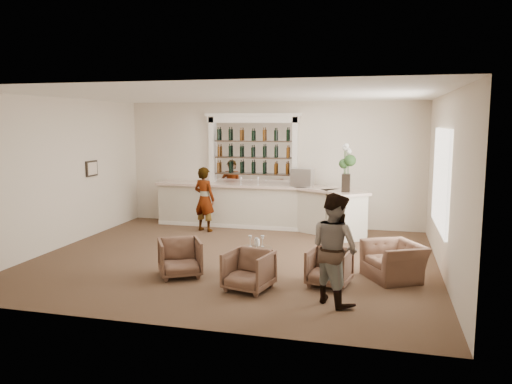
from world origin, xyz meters
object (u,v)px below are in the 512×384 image
cocktail_table (256,261)px  espresso_machine (302,177)px  armchair_left (180,258)px  bar_counter (261,207)px  armchair_far (394,261)px  sommelier (204,199)px  armchair_right (329,267)px  guest (335,248)px  armchair_center (249,270)px  flower_vase (346,165)px

cocktail_table → espresso_machine: (0.22, 3.92, 1.12)m
cocktail_table → armchair_left: 1.39m
bar_counter → armchair_far: 4.87m
sommelier → armchair_left: sommelier is taller
cocktail_table → armchair_right: 1.41m
cocktail_table → guest: guest is taller
armchair_left → armchair_right: armchair_left is taller
cocktail_table → armchair_far: (2.44, 0.33, 0.07)m
guest → espresso_machine: bearing=-34.1°
armchair_far → bar_counter: bearing=-167.0°
armchair_center → armchair_right: bearing=36.2°
cocktail_table → flower_vase: (1.37, 3.18, 1.52)m
espresso_machine → flower_vase: flower_vase is taller
armchair_left → espresso_machine: 4.75m
bar_counter → armchair_right: bearing=-62.2°
armchair_right → espresso_machine: size_ratio=1.34×
sommelier → bar_counter: bearing=-134.4°
cocktail_table → bar_counter: bearing=102.4°
armchair_right → armchair_far: 1.26m
armchair_left → armchair_far: size_ratio=0.75×
armchair_left → espresso_machine: size_ratio=1.42×
bar_counter → armchair_left: 4.39m
armchair_center → armchair_left: bearing=176.3°
bar_counter → guest: bearing=-64.6°
guest → flower_vase: size_ratio=1.53×
armchair_right → armchair_far: (1.08, 0.65, 0.00)m
armchair_left → armchair_far: (3.75, 0.79, -0.02)m
bar_counter → sommelier: 1.51m
armchair_center → armchair_right: (1.28, 0.55, -0.01)m
armchair_left → armchair_center: (1.40, -0.41, -0.01)m
armchair_center → armchair_right: 1.39m
armchair_far → flower_vase: size_ratio=0.88×
cocktail_table → espresso_machine: size_ratio=1.14×
bar_counter → sommelier: sommelier is taller
espresso_machine → bar_counter: bearing=-174.4°
armchair_far → armchair_right: bearing=-88.5°
armchair_left → cocktail_table: bearing=-10.9°
sommelier → armchair_center: 4.69m
armchair_left → armchair_center: bearing=-46.7°
armchair_far → guest: bearing=-62.4°
sommelier → guest: bearing=148.5°
sommelier → armchair_far: 5.46m
guest → flower_vase: 4.39m
sommelier → flower_vase: size_ratio=1.46×
bar_counter → espresso_machine: (1.08, 0.02, 0.80)m
cocktail_table → armchair_right: bearing=-13.2°
sommelier → flower_vase: 3.67m
bar_counter → armchair_far: bar_counter is taller
armchair_right → armchair_far: bearing=41.5°
armchair_center → flower_vase: flower_vase is taller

